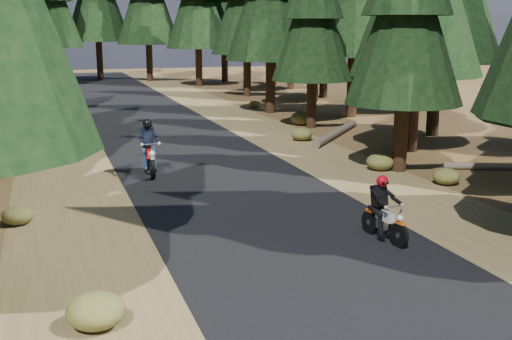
{
  "coord_description": "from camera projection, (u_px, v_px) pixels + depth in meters",
  "views": [
    {
      "loc": [
        -5.14,
        -13.91,
        4.76
      ],
      "look_at": [
        0.0,
        1.5,
        1.1
      ],
      "focal_mm": 45.0,
      "sensor_mm": 36.0,
      "label": 1
    }
  ],
  "objects": [
    {
      "name": "ground",
      "position": [
        276.0,
        227.0,
        15.51
      ],
      "size": [
        120.0,
        120.0,
        0.0
      ],
      "primitive_type": "plane",
      "color": "#4D391B",
      "rests_on": "ground"
    },
    {
      "name": "log_far",
      "position": [
        502.0,
        166.0,
        21.63
      ],
      "size": [
        3.73,
        1.66,
        0.24
      ],
      "primitive_type": "cylinder",
      "rotation": [
        0.0,
        1.57,
        -0.38
      ],
      "color": "#4C4233",
      "rests_on": "ground"
    },
    {
      "name": "rider_lead",
      "position": [
        385.0,
        219.0,
        14.44
      ],
      "size": [
        0.72,
        1.71,
        1.48
      ],
      "rotation": [
        0.0,
        0.0,
        3.28
      ],
      "color": "beige",
      "rests_on": "road"
    },
    {
      "name": "shoulder_l",
      "position": [
        69.0,
        193.0,
        18.71
      ],
      "size": [
        3.2,
        100.0,
        0.01
      ],
      "primitive_type": "cube",
      "color": "brown",
      "rests_on": "ground"
    },
    {
      "name": "understory_shrubs",
      "position": [
        228.0,
        155.0,
        22.73
      ],
      "size": [
        14.61,
        32.89,
        0.69
      ],
      "color": "#474C1E",
      "rests_on": "ground"
    },
    {
      "name": "log_near",
      "position": [
        337.0,
        133.0,
        28.17
      ],
      "size": [
        4.3,
        4.95,
        0.32
      ],
      "primitive_type": "cylinder",
      "rotation": [
        0.0,
        1.57,
        0.86
      ],
      "color": "#4C4233",
      "rests_on": "ground"
    },
    {
      "name": "road",
      "position": [
        221.0,
        181.0,
        20.13
      ],
      "size": [
        6.0,
        100.0,
        0.01
      ],
      "primitive_type": "cube",
      "color": "black",
      "rests_on": "ground"
    },
    {
      "name": "shoulder_r",
      "position": [
        353.0,
        171.0,
        21.55
      ],
      "size": [
        3.2,
        100.0,
        0.01
      ],
      "primitive_type": "cube",
      "color": "brown",
      "rests_on": "ground"
    },
    {
      "name": "rider_follow",
      "position": [
        149.0,
        157.0,
        20.82
      ],
      "size": [
        0.66,
        2.05,
        1.81
      ],
      "rotation": [
        0.0,
        0.0,
        3.12
      ],
      "color": "#AA170B",
      "rests_on": "road"
    }
  ]
}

